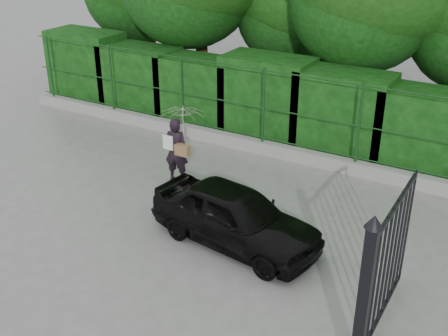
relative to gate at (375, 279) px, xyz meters
The scene contains 7 objects.
ground 4.81m from the gate, behind, with size 80.00×80.00×0.00m, color gray.
kerb 7.04m from the gate, 131.36° to the left, with size 14.00×0.25×0.30m, color #9E9E99.
fence 6.82m from the gate, 129.97° to the left, with size 14.13×0.06×1.80m.
hedge 7.68m from the gate, 125.87° to the left, with size 14.20×1.20×2.28m.
gate is the anchor object (origin of this frame).
woman 5.84m from the gate, 149.10° to the left, with size 0.94×0.95×1.70m.
car 3.25m from the gate, 152.92° to the left, with size 1.28×3.18×1.08m, color black.
Camera 1 is at (5.86, -6.70, 5.51)m, focal length 45.00 mm.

